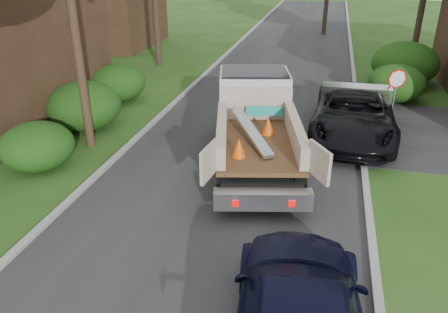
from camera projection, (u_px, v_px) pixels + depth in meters
ground at (196, 250)px, 10.40m from camera, size 120.00×120.00×0.00m
road at (262, 112)px, 19.16m from camera, size 8.00×90.00×0.02m
curb_left at (173, 104)px, 20.00m from camera, size 0.20×90.00×0.12m
curb_right at (359, 118)px, 18.27m from camera, size 0.20×90.00×0.12m
stop_sign at (396, 87)px, 16.42m from camera, size 0.71×0.32×2.48m
house_left_far at (103, 1)px, 31.21m from camera, size 7.56×7.56×6.00m
hedge_left_a at (37, 146)px, 14.00m from camera, size 2.34×2.34×1.53m
hedge_left_b at (84, 106)px, 17.06m from camera, size 2.86×2.86×1.87m
hedge_left_c at (117, 83)px, 20.23m from camera, size 2.60×2.60×1.70m
hedge_right_a at (396, 83)px, 20.20m from camera, size 2.60×2.60×1.70m
hedge_right_b at (405, 63)px, 22.58m from camera, size 3.38×3.38×2.21m
flatbed_truck at (255, 114)px, 14.81m from camera, size 4.26×7.28×2.59m
black_pickup at (354, 113)px, 16.41m from camera, size 3.27×6.59×1.79m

